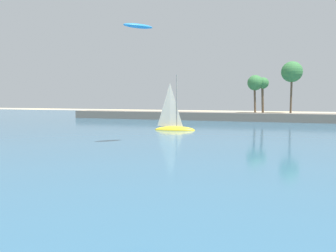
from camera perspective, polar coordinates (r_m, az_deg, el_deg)
The scene contains 4 objects.
sea at distance 60.55m, azimuth 12.46°, elevation 0.08°, with size 220.00×104.84×0.06m, color #33607F.
palm_headland at distance 72.62m, azimuth 17.25°, elevation 3.12°, with size 81.35×6.31×12.37m.
sailboat_near_shore at distance 50.27m, azimuth 1.02°, elevation 0.20°, with size 6.38×2.55×9.01m.
kite_aloft_high_over_bay at distance 35.44m, azimuth -5.16°, elevation 16.78°, with size 3.25×1.11×0.46m, color #237FD1.
Camera 1 is at (6.08, 2.36, 5.01)m, focal length 35.37 mm.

